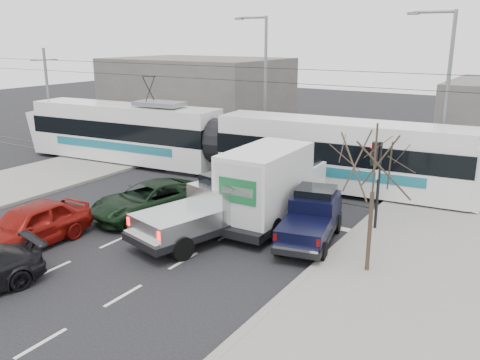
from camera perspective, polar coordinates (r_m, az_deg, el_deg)
The scene contains 15 objects.
ground at distance 19.56m, azimuth -10.31°, elevation -7.80°, with size 120.00×120.00×0.00m, color black.
sidewalk_right at distance 15.52m, azimuth 16.04°, elevation -14.50°, with size 6.00×60.00×0.15m, color gray.
rails at distance 27.28m, azimuth 3.88°, elevation -0.70°, with size 60.00×1.60×0.03m, color #33302D.
building_left at distance 44.10m, azimuth -4.79°, elevation 9.59°, with size 14.00×10.00×6.00m, color #655F5B.
bare_tree at distance 16.75m, azimuth 14.87°, elevation 1.60°, with size 2.40×2.40×5.00m.
traffic_signal at distance 21.03m, azimuth 15.07°, elevation 1.48°, with size 0.44×0.44×3.60m.
street_lamp_near at distance 27.66m, azimuth 21.86°, elevation 9.23°, with size 2.38×0.25×9.00m.
street_lamp_far at distance 33.53m, azimuth 2.60°, elevation 11.30°, with size 2.38×0.25×9.00m.
catenary at distance 26.44m, azimuth 4.04°, elevation 7.37°, with size 60.00×0.20×7.00m.
tram at distance 29.10m, azimuth -2.24°, elevation 4.28°, with size 26.85×5.14×5.45m.
silver_pickup at distance 20.37m, azimuth -2.71°, elevation -3.02°, with size 3.80×6.89×2.38m.
box_truck at distance 21.56m, azimuth 3.59°, elevation -0.63°, with size 2.50×6.78×3.36m.
navy_pickup at distance 20.01m, azimuth 8.07°, elevation -4.11°, with size 2.69×5.00×2.00m.
green_car at distance 22.90m, azimuth -9.99°, elevation -2.19°, with size 2.55×5.52×1.53m, color black.
red_car at distance 20.89m, azimuth -22.61°, elevation -4.76°, with size 2.00×4.96×1.69m, color maroon.
Camera 1 is at (12.30, -13.08, 7.76)m, focal length 38.00 mm.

